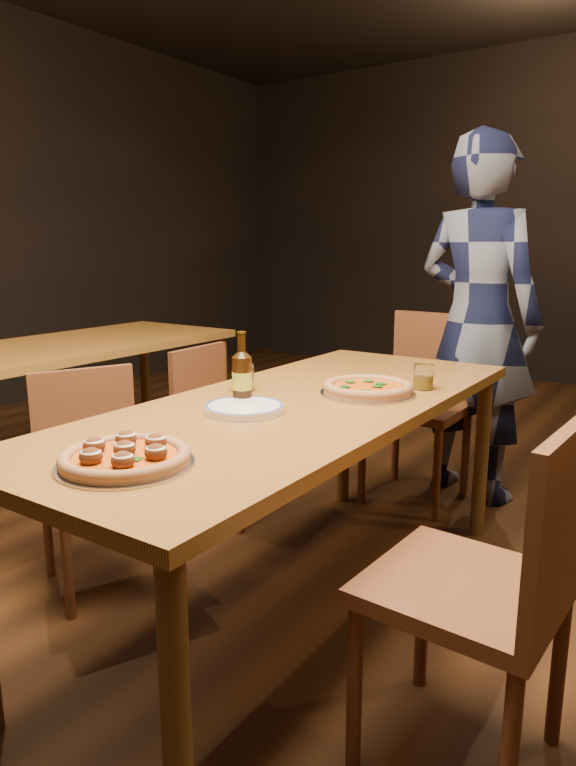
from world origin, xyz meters
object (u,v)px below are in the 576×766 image
Objects in this scene: plate_stack at (244,409)px; water_glass at (243,377)px; pizza_meatball at (125,457)px; table_left at (53,359)px; table_main at (296,422)px; chair_main_sw at (230,430)px; chair_main_e at (465,584)px; chair_main_nw at (100,479)px; amber_glass at (423,377)px; beer_bottle at (242,379)px; diner at (477,321)px; pizza_margherita at (368,388)px; chair_end at (417,406)px.

plate_stack is 0.30m from water_glass.
table_left is at bearing 148.55° from pizza_meatball.
table_main is 0.27m from water_glass.
chair_main_sw is 1.63m from chair_main_e.
table_left is 1.19m from chair_main_nw.
beer_bottle is at bearing -127.22° from amber_glass.
amber_glass reaches higher than chair_main_sw.
amber_glass reaches higher than table_left.
plate_stack is at bearing 95.19° from diner.
pizza_margherita is 1.36× the size of plate_stack.
chair_main_sw is at bearing 144.18° from table_main.
chair_main_nw is 2.54× the size of pizza_margherita.
table_main is at bearing 75.49° from plate_stack.
chair_end reaches higher than amber_glass.
chair_end is at bearing 92.80° from table_main.
water_glass reaches higher than chair_main_nw.
diner is at bearing 51.24° from chair_end.
amber_glass is (0.96, 0.67, 0.38)m from chair_main_nw.
water_glass is 0.64m from amber_glass.
water_glass is at bearing 174.47° from table_main.
pizza_margherita is at bearing 102.47° from diner.
pizza_meatball is at bearing -97.83° from pizza_margherita.
table_main and table_left have the same top height.
pizza_meatball reaches higher than table_main.
beer_bottle reaches higher than table_main.
amber_glass is at bearing 36.45° from water_glass.
beer_bottle is at bearing 131.44° from plate_stack.
diner is at bearing 80.07° from beer_bottle.
chair_main_nw is 1.03m from pizza_margherita.
chair_main_sw is 1.32m from diner.
table_left is 1.98m from amber_glass.
beer_bottle reaches higher than amber_glass.
table_main is at bearing 96.36° from diner.
beer_bottle reaches higher than chair_main_sw.
beer_bottle reaches higher than table_left.
pizza_margherita is 0.45m from beer_bottle.
pizza_meatball is 0.18× the size of diner.
chair_main_nw is at bearing -149.48° from pizza_margherita.
table_left is 2.15m from diner.
pizza_meatball is 3.37× the size of water_glass.
water_glass is 1.43m from diner.
chair_main_sw reaches higher than pizza_meatball.
pizza_margherita is at bearing -34.69° from chair_main_nw.
chair_main_nw is 0.71m from beer_bottle.
chair_main_nw is 0.72m from plate_stack.
diner is at bearing -159.10° from chair_main_e.
diner is (0.20, 0.24, 0.41)m from chair_end.
chair_main_e is at bearing -123.48° from chair_main_sw.
chair_main_e is 0.91m from amber_glass.
table_left is 1.72m from plate_stack.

